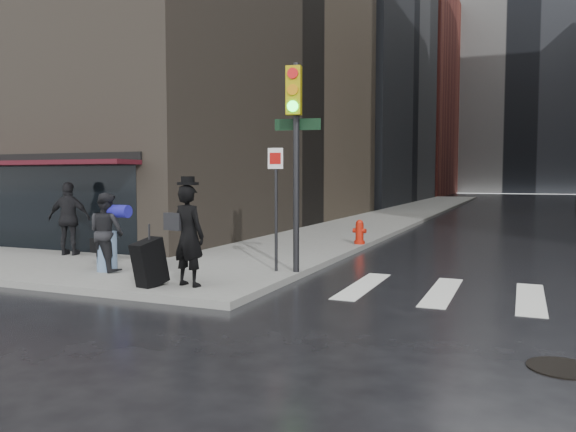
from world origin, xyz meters
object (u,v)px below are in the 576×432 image
at_px(man_greycoat, 69,219).
at_px(man_overcoat, 181,239).
at_px(man_jeans, 107,232).
at_px(traffic_light, 294,138).
at_px(fire_hydrant, 360,233).

bearing_deg(man_greycoat, man_overcoat, 135.89).
height_order(man_jeans, traffic_light, traffic_light).
distance_m(man_overcoat, traffic_light, 3.37).
relative_size(man_jeans, traffic_light, 0.38).
height_order(man_overcoat, traffic_light, traffic_light).
bearing_deg(man_greycoat, traffic_light, 159.46).
xyz_separation_m(man_overcoat, traffic_light, (1.43, 2.26, 2.05)).
bearing_deg(man_greycoat, man_jeans, 129.89).
xyz_separation_m(man_greycoat, fire_hydrant, (6.56, 5.46, -0.64)).
relative_size(man_overcoat, fire_hydrant, 2.82).
distance_m(man_jeans, traffic_light, 4.67).
bearing_deg(traffic_light, man_jeans, -170.16).
bearing_deg(traffic_light, man_greycoat, 167.87).
bearing_deg(fire_hydrant, man_greycoat, -140.23).
bearing_deg(man_jeans, man_greycoat, -19.56).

